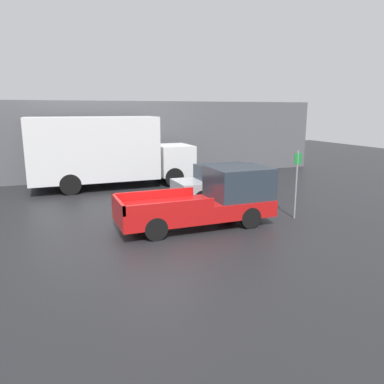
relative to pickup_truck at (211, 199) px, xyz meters
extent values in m
plane|color=#232326|center=(-2.08, -0.44, -0.93)|extent=(60.00, 60.00, 0.00)
cube|color=#56565B|center=(-2.08, 10.28, 1.31)|extent=(28.00, 0.15, 4.49)
cube|color=red|center=(-0.61, 0.00, -0.32)|extent=(5.42, 1.95, 0.56)
cube|color=#28333D|center=(1.07, 0.00, 0.52)|extent=(2.06, 1.83, 1.11)
cube|color=red|center=(-1.83, 0.92, 0.11)|extent=(2.98, 0.10, 0.31)
cube|color=red|center=(-1.83, -0.92, 0.11)|extent=(2.98, 0.10, 0.31)
cube|color=red|center=(-3.27, 0.00, 0.11)|extent=(0.10, 1.95, 0.31)
cylinder|color=black|center=(1.07, 0.86, -0.56)|extent=(0.74, 0.26, 0.74)
cylinder|color=black|center=(1.07, -0.86, -0.56)|extent=(0.74, 0.26, 0.74)
cylinder|color=black|center=(-2.29, 0.86, -0.56)|extent=(0.74, 0.26, 0.74)
cylinder|color=black|center=(-2.29, -0.86, -0.56)|extent=(0.74, 0.26, 0.74)
cube|color=#B7BABF|center=(1.99, 3.30, -0.31)|extent=(4.28, 1.84, 0.66)
cube|color=#28333D|center=(2.12, 3.30, 0.34)|extent=(2.36, 1.62, 0.63)
cylinder|color=black|center=(3.32, 4.12, -0.58)|extent=(0.70, 0.22, 0.70)
cylinder|color=black|center=(3.32, 2.48, -0.58)|extent=(0.70, 0.22, 0.70)
cylinder|color=black|center=(0.66, 4.12, -0.58)|extent=(0.70, 0.22, 0.70)
cylinder|color=black|center=(0.66, 2.48, -0.58)|extent=(0.70, 0.22, 0.70)
cube|color=white|center=(1.27, 7.89, 0.36)|extent=(1.84, 2.32, 1.62)
cube|color=white|center=(-3.01, 7.89, 1.13)|extent=(6.37, 2.44, 3.17)
cylinder|color=black|center=(0.93, 8.97, -0.43)|extent=(1.01, 0.30, 1.01)
cylinder|color=black|center=(0.93, 6.80, -0.43)|extent=(1.01, 0.30, 1.01)
cylinder|color=black|center=(-4.31, 8.97, -0.43)|extent=(1.01, 0.30, 1.01)
cylinder|color=black|center=(-4.31, 6.80, -0.43)|extent=(1.01, 0.30, 1.01)
cylinder|color=gray|center=(3.22, -0.45, 0.35)|extent=(0.07, 0.07, 2.55)
cube|color=#198C33|center=(3.22, -0.47, 1.32)|extent=(0.30, 0.02, 0.40)
camera|label=1|loc=(-5.32, -11.63, 3.07)|focal=35.00mm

